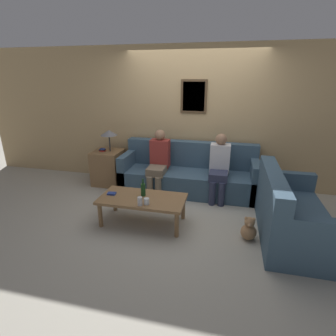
% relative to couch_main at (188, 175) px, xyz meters
% --- Properties ---
extents(ground_plane, '(16.00, 16.00, 0.00)m').
position_rel_couch_main_xyz_m(ground_plane, '(0.00, -0.49, -0.31)').
color(ground_plane, '#ADA899').
extents(wall_back, '(9.00, 0.08, 2.60)m').
position_rel_couch_main_xyz_m(wall_back, '(0.00, 0.42, 0.99)').
color(wall_back, tan).
rests_on(wall_back, ground_plane).
extents(couch_main, '(2.47, 0.81, 0.89)m').
position_rel_couch_main_xyz_m(couch_main, '(0.00, 0.00, 0.00)').
color(couch_main, '#385166').
rests_on(couch_main, ground_plane).
extents(couch_side, '(0.81, 1.56, 0.89)m').
position_rel_couch_main_xyz_m(couch_side, '(1.53, -1.19, 0.00)').
color(couch_side, '#385166').
rests_on(couch_side, ground_plane).
extents(coffee_table, '(1.23, 0.61, 0.40)m').
position_rel_couch_main_xyz_m(coffee_table, '(-0.46, -1.30, 0.04)').
color(coffee_table, olive).
rests_on(coffee_table, ground_plane).
extents(side_table_with_lamp, '(0.54, 0.54, 1.09)m').
position_rel_couch_main_xyz_m(side_table_with_lamp, '(-1.61, -0.02, 0.06)').
color(side_table_with_lamp, olive).
rests_on(side_table_with_lamp, ground_plane).
extents(wine_bottle, '(0.07, 0.07, 0.26)m').
position_rel_couch_main_xyz_m(wine_bottle, '(-0.47, -1.24, 0.19)').
color(wine_bottle, '#19421E').
rests_on(wine_bottle, coffee_table).
extents(drinking_glass, '(0.07, 0.07, 0.09)m').
position_rel_couch_main_xyz_m(drinking_glass, '(-0.34, -1.48, 0.14)').
color(drinking_glass, silver).
rests_on(drinking_glass, coffee_table).
extents(book_stack, '(0.13, 0.10, 0.03)m').
position_rel_couch_main_xyz_m(book_stack, '(-0.94, -1.30, 0.11)').
color(book_stack, navy).
rests_on(book_stack, coffee_table).
extents(soda_can, '(0.07, 0.07, 0.12)m').
position_rel_couch_main_xyz_m(soda_can, '(-0.42, -1.54, 0.15)').
color(soda_can, '#BCBCC1').
rests_on(soda_can, coffee_table).
extents(person_left, '(0.34, 0.60, 1.15)m').
position_rel_couch_main_xyz_m(person_left, '(-0.53, -0.18, 0.30)').
color(person_left, '#756651').
rests_on(person_left, ground_plane).
extents(person_right, '(0.34, 0.58, 1.13)m').
position_rel_couch_main_xyz_m(person_right, '(0.56, -0.19, 0.30)').
color(person_right, '#2D334C').
rests_on(person_right, ground_plane).
extents(teddy_bear, '(0.21, 0.21, 0.32)m').
position_rel_couch_main_xyz_m(teddy_bear, '(1.03, -1.38, -0.17)').
color(teddy_bear, '#A87A51').
rests_on(teddy_bear, ground_plane).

